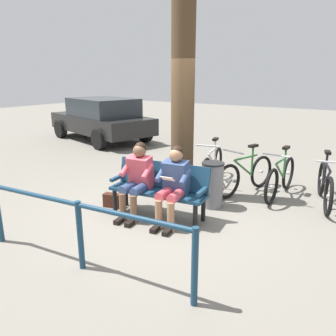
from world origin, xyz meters
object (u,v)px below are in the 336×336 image
(bicycle_purple, at_px, (325,185))
(bicycle_silver, at_px, (246,175))
(parked_car, at_px, (102,118))
(litter_bin, at_px, (212,185))
(handbag, at_px, (112,200))
(person_reading, at_px, (173,182))
(tree_trunk, at_px, (183,89))
(bicycle_blue, at_px, (281,178))
(bicycle_red, at_px, (212,166))
(person_companion, at_px, (137,176))
(bench, at_px, (160,185))

(bicycle_purple, distance_m, bicycle_silver, 1.40)
(bicycle_purple, xyz_separation_m, parked_car, (7.60, -2.22, 0.41))
(litter_bin, bearing_deg, bicycle_silver, -102.43)
(handbag, xyz_separation_m, litter_bin, (-1.43, -0.99, 0.28))
(person_reading, height_order, bicycle_purple, person_reading)
(tree_trunk, relative_size, bicycle_blue, 2.37)
(handbag, distance_m, bicycle_red, 2.37)
(person_companion, distance_m, bicycle_purple, 3.31)
(handbag, bearing_deg, bicycle_silver, -129.69)
(parked_car, bearing_deg, bicycle_blue, 176.25)
(bicycle_blue, bearing_deg, bicycle_red, -90.07)
(bicycle_silver, bearing_deg, bicycle_blue, 122.82)
(person_companion, relative_size, litter_bin, 1.51)
(person_companion, distance_m, handbag, 0.80)
(person_reading, distance_m, tree_trunk, 1.86)
(bench, xyz_separation_m, bicycle_red, (0.05, -2.01, -0.15))
(bench, xyz_separation_m, bicycle_blue, (-1.39, -1.97, -0.15))
(person_reading, relative_size, litter_bin, 1.51)
(tree_trunk, xyz_separation_m, parked_car, (5.21, -3.14, -1.22))
(person_reading, height_order, handbag, person_reading)
(bicycle_silver, xyz_separation_m, bicycle_red, (0.82, -0.22, 0.00))
(tree_trunk, relative_size, parked_car, 0.88)
(handbag, bearing_deg, person_companion, 179.12)
(person_reading, height_order, bicycle_silver, person_reading)
(person_reading, relative_size, parked_car, 0.27)
(person_reading, bearing_deg, bench, -27.38)
(handbag, height_order, bicycle_red, bicycle_red)
(litter_bin, bearing_deg, tree_trunk, -18.89)
(person_companion, xyz_separation_m, bicycle_red, (-0.25, -2.22, -0.30))
(person_companion, height_order, handbag, person_companion)
(bench, height_order, tree_trunk, tree_trunk)
(bench, distance_m, bicycle_blue, 2.42)
(handbag, bearing_deg, bicycle_purple, -144.45)
(person_companion, relative_size, handbag, 4.00)
(parked_car, bearing_deg, bench, 156.62)
(parked_car, bearing_deg, handbag, 150.32)
(person_reading, xyz_separation_m, tree_trunk, (0.57, -1.18, 1.32))
(person_companion, distance_m, bicycle_blue, 2.77)
(person_reading, relative_size, bicycle_purple, 0.73)
(handbag, relative_size, bicycle_silver, 0.18)
(bench, bearing_deg, tree_trunk, -85.10)
(litter_bin, distance_m, bicycle_purple, 2.00)
(person_companion, bearing_deg, bicycle_red, -103.76)
(handbag, distance_m, bicycle_purple, 3.75)
(bench, height_order, handbag, bench)
(bicycle_purple, bearing_deg, handbag, -69.37)
(bench, relative_size, bicycle_red, 1.00)
(person_companion, height_order, litter_bin, person_companion)
(bicycle_blue, relative_size, parked_car, 0.37)
(person_reading, height_order, bicycle_red, person_reading)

